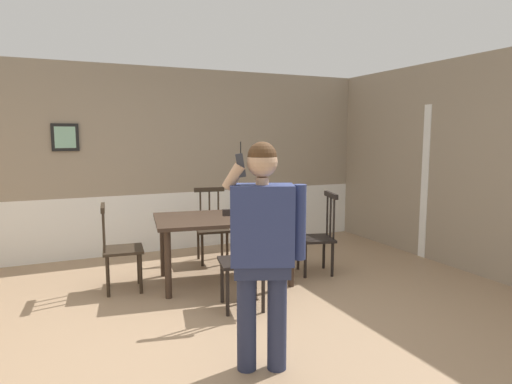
% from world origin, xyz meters
% --- Properties ---
extents(ground_plane, '(7.29, 7.29, 0.00)m').
position_xyz_m(ground_plane, '(0.00, 0.00, 0.00)').
color(ground_plane, '#9E7F60').
extents(room_back_partition, '(6.63, 0.17, 2.65)m').
position_xyz_m(room_back_partition, '(-0.00, 2.82, 1.28)').
color(room_back_partition, gray).
rests_on(room_back_partition, ground_plane).
extents(room_right_partition, '(0.13, 5.63, 2.65)m').
position_xyz_m(room_right_partition, '(3.32, 0.01, 1.32)').
color(room_right_partition, gray).
rests_on(room_right_partition, ground_plane).
extents(dining_table, '(1.68, 1.18, 0.76)m').
position_xyz_m(dining_table, '(0.39, 1.09, 0.67)').
color(dining_table, '#38281E').
rests_on(dining_table, ground_plane).
extents(chair_near_window, '(0.51, 0.51, 1.02)m').
position_xyz_m(chair_near_window, '(0.25, 0.23, 0.49)').
color(chair_near_window, black).
rests_on(chair_near_window, ground_plane).
extents(chair_by_doorway, '(0.51, 0.51, 1.00)m').
position_xyz_m(chair_by_doorway, '(1.54, 0.91, 0.47)').
color(chair_by_doorway, black).
rests_on(chair_by_doorway, ground_plane).
extents(chair_at_table_head, '(0.47, 0.47, 0.99)m').
position_xyz_m(chair_at_table_head, '(0.52, 1.95, 0.47)').
color(chair_at_table_head, '#2D2319').
rests_on(chair_at_table_head, ground_plane).
extents(chair_opposite_corner, '(0.46, 0.46, 0.96)m').
position_xyz_m(chair_opposite_corner, '(-0.77, 1.26, 0.47)').
color(chair_opposite_corner, '#2D2319').
rests_on(chair_opposite_corner, ground_plane).
extents(person_figure, '(0.57, 0.39, 1.65)m').
position_xyz_m(person_figure, '(-0.04, -0.86, 0.95)').
color(person_figure, '#282E49').
rests_on(person_figure, ground_plane).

